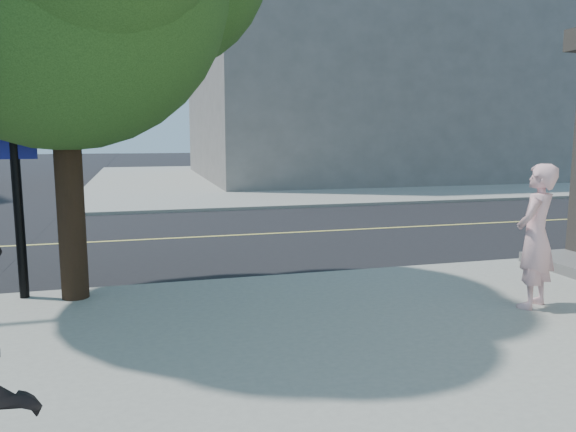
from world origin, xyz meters
name	(u,v)px	position (x,y,z in m)	size (l,w,h in m)	color
ground	(45,298)	(0.00, 0.00, 0.00)	(140.00, 140.00, 0.00)	black
road_ew	(76,243)	(0.00, 4.50, 0.01)	(140.00, 9.00, 0.01)	black
sidewalk_ne	(349,177)	(13.50, 21.50, 0.06)	(29.00, 25.00, 0.12)	gray
filler_ne	(356,55)	(14.00, 22.00, 7.12)	(18.00, 16.00, 14.00)	slate
man_on_phone	(536,236)	(6.70, -2.65, 1.12)	(0.73, 0.48, 2.00)	beige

